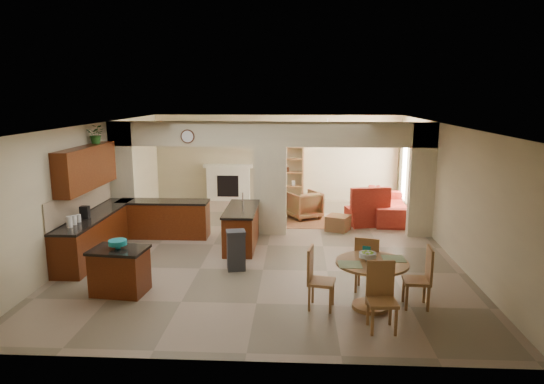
# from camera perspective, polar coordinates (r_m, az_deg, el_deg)

# --- Properties ---
(floor) EXTENTS (10.00, 10.00, 0.00)m
(floor) POSITION_cam_1_polar(r_m,az_deg,el_deg) (11.34, -0.48, -6.29)
(floor) COLOR gray
(floor) RESTS_ON ground
(ceiling) EXTENTS (10.00, 10.00, 0.00)m
(ceiling) POSITION_cam_1_polar(r_m,az_deg,el_deg) (10.82, -0.51, 7.97)
(ceiling) COLOR white
(ceiling) RESTS_ON wall_back
(wall_back) EXTENTS (8.00, 0.00, 8.00)m
(wall_back) POSITION_cam_1_polar(r_m,az_deg,el_deg) (15.93, 0.60, 4.03)
(wall_back) COLOR tan
(wall_back) RESTS_ON floor
(wall_front) EXTENTS (8.00, 0.00, 8.00)m
(wall_front) POSITION_cam_1_polar(r_m,az_deg,el_deg) (6.17, -3.35, -8.02)
(wall_front) COLOR tan
(wall_front) RESTS_ON floor
(wall_left) EXTENTS (0.00, 10.00, 10.00)m
(wall_left) POSITION_cam_1_polar(r_m,az_deg,el_deg) (11.93, -20.06, 0.82)
(wall_left) COLOR tan
(wall_left) RESTS_ON floor
(wall_right) EXTENTS (0.00, 10.00, 10.00)m
(wall_right) POSITION_cam_1_polar(r_m,az_deg,el_deg) (11.47, 19.87, 0.43)
(wall_right) COLOR tan
(wall_right) RESTS_ON floor
(partition_left_pier) EXTENTS (0.60, 0.25, 2.80)m
(partition_left_pier) POSITION_cam_1_polar(r_m,az_deg,el_deg) (12.73, -17.08, 1.64)
(partition_left_pier) COLOR tan
(partition_left_pier) RESTS_ON floor
(partition_center_pier) EXTENTS (0.80, 0.25, 2.20)m
(partition_center_pier) POSITION_cam_1_polar(r_m,az_deg,el_deg) (12.04, -0.20, 0.15)
(partition_center_pier) COLOR tan
(partition_center_pier) RESTS_ON floor
(partition_right_pier) EXTENTS (0.60, 0.25, 2.80)m
(partition_right_pier) POSITION_cam_1_polar(r_m,az_deg,el_deg) (12.34, 17.22, 1.34)
(partition_right_pier) COLOR tan
(partition_right_pier) RESTS_ON floor
(partition_header) EXTENTS (8.00, 0.25, 0.60)m
(partition_header) POSITION_cam_1_polar(r_m,az_deg,el_deg) (11.84, -0.21, 6.81)
(partition_header) COLOR tan
(partition_header) RESTS_ON partition_center_pier
(kitchen_counter) EXTENTS (2.52, 3.29, 1.48)m
(kitchen_counter) POSITION_cam_1_polar(r_m,az_deg,el_deg) (11.63, -16.85, -3.96)
(kitchen_counter) COLOR #3F1407
(kitchen_counter) RESTS_ON floor
(upper_cabinets) EXTENTS (0.35, 2.40, 0.90)m
(upper_cabinets) POSITION_cam_1_polar(r_m,az_deg,el_deg) (11.05, -20.98, 2.69)
(upper_cabinets) COLOR #3F1407
(upper_cabinets) RESTS_ON wall_left
(peninsula) EXTENTS (0.70, 1.85, 0.91)m
(peninsula) POSITION_cam_1_polar(r_m,az_deg,el_deg) (11.16, -3.61, -4.17)
(peninsula) COLOR #3F1407
(peninsula) RESTS_ON floor
(wall_clock) EXTENTS (0.34, 0.03, 0.34)m
(wall_clock) POSITION_cam_1_polar(r_m,az_deg,el_deg) (11.98, -9.91, 6.46)
(wall_clock) COLOR #4E2B1A
(wall_clock) RESTS_ON partition_header
(rug) EXTENTS (1.60, 1.30, 0.01)m
(rug) POSITION_cam_1_polar(r_m,az_deg,el_deg) (13.35, 5.22, -3.59)
(rug) COLOR brown
(rug) RESTS_ON floor
(fireplace) EXTENTS (1.60, 0.35, 1.20)m
(fireplace) POSITION_cam_1_polar(r_m,az_deg,el_deg) (16.03, -5.15, 1.19)
(fireplace) COLOR #EFE7CF
(fireplace) RESTS_ON floor
(shelving_unit) EXTENTS (1.00, 0.32, 1.80)m
(shelving_unit) POSITION_cam_1_polar(r_m,az_deg,el_deg) (15.82, 1.84, 2.13)
(shelving_unit) COLOR #935B32
(shelving_unit) RESTS_ON floor
(window_a) EXTENTS (0.02, 0.90, 1.90)m
(window_a) POSITION_cam_1_polar(r_m,az_deg,el_deg) (13.68, 16.96, 1.45)
(window_a) COLOR white
(window_a) RESTS_ON wall_right
(window_b) EXTENTS (0.02, 0.90, 1.90)m
(window_b) POSITION_cam_1_polar(r_m,az_deg,el_deg) (15.32, 15.46, 2.56)
(window_b) COLOR white
(window_b) RESTS_ON wall_right
(glazed_door) EXTENTS (0.02, 0.70, 2.10)m
(glazed_door) POSITION_cam_1_polar(r_m,az_deg,el_deg) (14.52, 16.13, 1.45)
(glazed_door) COLOR white
(glazed_door) RESTS_ON wall_right
(drape_a_left) EXTENTS (0.10, 0.28, 2.30)m
(drape_a_left) POSITION_cam_1_polar(r_m,az_deg,el_deg) (13.10, 17.41, 1.00)
(drape_a_left) COLOR #3F2319
(drape_a_left) RESTS_ON wall_right
(drape_a_right) EXTENTS (0.10, 0.28, 2.30)m
(drape_a_right) POSITION_cam_1_polar(r_m,az_deg,el_deg) (14.25, 16.23, 1.87)
(drape_a_right) COLOR #3F2319
(drape_a_right) RESTS_ON wall_right
(drape_b_left) EXTENTS (0.10, 0.28, 2.30)m
(drape_b_left) POSITION_cam_1_polar(r_m,az_deg,el_deg) (14.73, 15.80, 2.20)
(drape_b_left) COLOR #3F2319
(drape_b_left) RESTS_ON wall_right
(drape_b_right) EXTENTS (0.10, 0.28, 2.30)m
(drape_b_right) POSITION_cam_1_polar(r_m,az_deg,el_deg) (15.89, 14.86, 2.89)
(drape_b_right) COLOR #3F2319
(drape_b_right) RESTS_ON wall_right
(ceiling_fan) EXTENTS (1.00, 1.00, 0.10)m
(ceiling_fan) POSITION_cam_1_polar(r_m,az_deg,el_deg) (13.84, 6.53, 7.66)
(ceiling_fan) COLOR white
(ceiling_fan) RESTS_ON ceiling
(kitchen_island) EXTENTS (1.01, 0.77, 0.82)m
(kitchen_island) POSITION_cam_1_polar(r_m,az_deg,el_deg) (9.02, -17.47, -8.82)
(kitchen_island) COLOR #3F1407
(kitchen_island) RESTS_ON floor
(teal_bowl) EXTENTS (0.32, 0.32, 0.15)m
(teal_bowl) POSITION_cam_1_polar(r_m,az_deg,el_deg) (8.88, -17.69, -5.88)
(teal_bowl) COLOR teal
(teal_bowl) RESTS_ON kitchen_island
(trash_can) EXTENTS (0.41, 0.37, 0.75)m
(trash_can) POSITION_cam_1_polar(r_m,az_deg,el_deg) (9.75, -4.26, -7.02)
(trash_can) COLOR #29292B
(trash_can) RESTS_ON floor
(dining_table) EXTENTS (1.17, 1.17, 0.80)m
(dining_table) POSITION_cam_1_polar(r_m,az_deg,el_deg) (8.16, 11.61, -9.85)
(dining_table) COLOR #935B32
(dining_table) RESTS_ON floor
(fruit_bowl) EXTENTS (0.28, 0.28, 0.15)m
(fruit_bowl) POSITION_cam_1_polar(r_m,az_deg,el_deg) (8.09, 11.18, -7.39)
(fruit_bowl) COLOR #71BC28
(fruit_bowl) RESTS_ON dining_table
(sofa) EXTENTS (2.68, 1.15, 0.77)m
(sofa) POSITION_cam_1_polar(r_m,az_deg,el_deg) (14.14, 13.69, -1.44)
(sofa) COLOR maroon
(sofa) RESTS_ON floor
(chaise) EXTENTS (1.23, 1.08, 0.43)m
(chaise) POSITION_cam_1_polar(r_m,az_deg,el_deg) (13.38, 11.21, -2.81)
(chaise) COLOR maroon
(chaise) RESTS_ON floor
(armchair) EXTENTS (1.14, 1.15, 0.77)m
(armchair) POSITION_cam_1_polar(r_m,az_deg,el_deg) (13.72, 3.78, -1.51)
(armchair) COLOR maroon
(armchair) RESTS_ON floor
(ottoman) EXTENTS (0.71, 0.71, 0.39)m
(ottoman) POSITION_cam_1_polar(r_m,az_deg,el_deg) (12.63, 7.77, -3.63)
(ottoman) COLOR maroon
(ottoman) RESTS_ON floor
(plant) EXTENTS (0.41, 0.37, 0.42)m
(plant) POSITION_cam_1_polar(r_m,az_deg,el_deg) (11.54, -19.98, 6.41)
(plant) COLOR #1D4C14
(plant) RESTS_ON upper_cabinets
(chair_north) EXTENTS (0.52, 0.52, 1.02)m
(chair_north) POSITION_cam_1_polar(r_m,az_deg,el_deg) (8.76, 11.12, -8.12)
(chair_north) COLOR #935B32
(chair_north) RESTS_ON floor
(chair_east) EXTENTS (0.45, 0.44, 1.02)m
(chair_east) POSITION_cam_1_polar(r_m,az_deg,el_deg) (8.39, 17.25, -9.31)
(chair_east) COLOR #935B32
(chair_east) RESTS_ON floor
(chair_south) EXTENTS (0.44, 0.44, 1.02)m
(chair_south) POSITION_cam_1_polar(r_m,az_deg,el_deg) (7.53, 12.74, -11.52)
(chair_south) COLOR #935B32
(chair_south) RESTS_ON floor
(chair_west) EXTENTS (0.49, 0.49, 1.02)m
(chair_west) POSITION_cam_1_polar(r_m,az_deg,el_deg) (8.04, 5.25, -9.75)
(chair_west) COLOR #935B32
(chair_west) RESTS_ON floor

